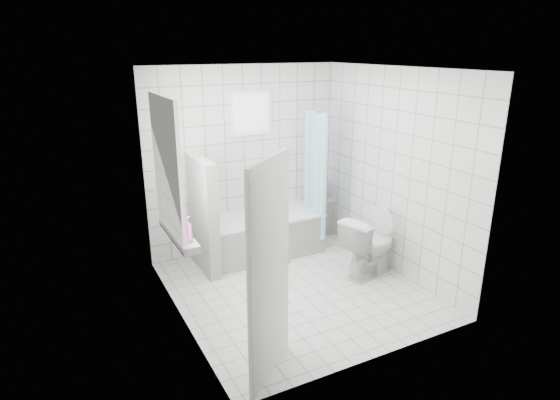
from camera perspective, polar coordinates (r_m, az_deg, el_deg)
ground at (r=5.81m, az=1.91°, el=-10.82°), size 3.00×3.00×0.00m
ceiling at (r=5.08m, az=2.23°, el=15.75°), size 3.00×3.00×0.00m
wall_back at (r=6.60m, az=-4.35°, el=4.88°), size 2.80×0.02×2.60m
wall_front at (r=4.13m, az=12.32°, el=-3.78°), size 2.80×0.02×2.60m
wall_left at (r=4.80m, az=-12.67°, el=-0.68°), size 0.02×3.00×2.60m
wall_right at (r=6.09m, az=13.65°, el=3.26°), size 0.02×3.00×2.60m
window_left at (r=5.01m, az=-13.32°, el=3.64°), size 0.01×0.90×1.40m
window_back at (r=6.48m, az=-3.51°, el=10.50°), size 0.50×0.01×0.50m
window_sill at (r=5.25m, az=-12.26°, el=-4.14°), size 0.18×1.02×0.08m
door at (r=3.99m, az=-1.30°, el=-8.86°), size 0.63×0.55×2.00m
bathtub at (r=6.62m, az=-2.06°, el=-4.21°), size 1.63×0.77×0.58m
partition_wall at (r=6.12m, az=-9.36°, el=-1.78°), size 0.15×0.85×1.50m
tiled_ledge at (r=7.34m, az=5.00°, el=-2.10°), size 0.40×0.24×0.55m
toilet at (r=6.09m, az=10.87°, el=-5.50°), size 0.87×0.63×0.80m
curtain_rod at (r=6.51m, az=3.97°, el=10.97°), size 0.02×0.80×0.02m
shower_curtain at (r=6.58m, az=4.39°, el=3.03°), size 0.14×0.48×1.78m
tub_faucet at (r=6.76m, az=-2.57°, el=1.29°), size 0.18×0.06×0.06m
sill_bottles at (r=5.14m, az=-12.12°, el=-2.56°), size 0.14×0.76×0.30m
ledge_bottles at (r=7.21m, az=5.03°, el=0.74°), size 0.18×0.18×0.24m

